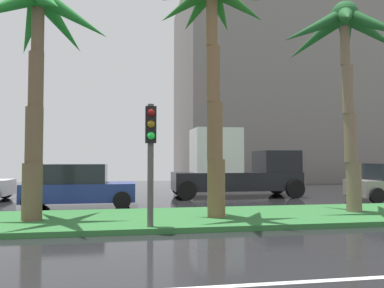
% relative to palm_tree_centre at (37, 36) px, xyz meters
% --- Properties ---
extents(palm_tree_centre, '(4.53, 4.21, 7.13)m').
position_rel_palm_tree_centre_xyz_m(palm_tree_centre, '(0.00, 0.00, 0.00)').
color(palm_tree_centre, brown).
rests_on(palm_tree_centre, median_strip).
extents(palm_tree_centre_right, '(3.64, 3.74, 7.56)m').
position_rel_palm_tree_centre_xyz_m(palm_tree_centre_right, '(5.24, -0.43, 0.45)').
color(palm_tree_centre_right, brown).
rests_on(palm_tree_centre_right, median_strip).
extents(palm_tree_mid_right, '(4.78, 4.44, 7.18)m').
position_rel_palm_tree_centre_xyz_m(palm_tree_mid_right, '(10.03, -0.02, 0.23)').
color(palm_tree_mid_right, '#755F4A').
rests_on(palm_tree_mid_right, median_strip).
extents(traffic_signal_median_right, '(0.28, 0.43, 3.21)m').
position_rel_palm_tree_centre_xyz_m(traffic_signal_median_right, '(3.30, -1.74, -3.21)').
color(traffic_signal_median_right, '#4C4C47').
rests_on(traffic_signal_median_right, median_strip).
extents(car_in_traffic_third, '(4.30, 2.02, 1.72)m').
position_rel_palm_tree_centre_xyz_m(car_in_traffic_third, '(0.78, 3.88, -4.75)').
color(car_in_traffic_third, navy).
rests_on(car_in_traffic_third, ground_plane).
extents(box_truck_lead, '(6.40, 2.64, 3.46)m').
position_rel_palm_tree_centre_xyz_m(box_truck_lead, '(8.02, 6.85, -4.03)').
color(box_truck_lead, black).
rests_on(box_truck_lead, ground_plane).
extents(building_far_right, '(17.23, 12.38, 17.27)m').
position_rel_palm_tree_centre_xyz_m(building_far_right, '(16.04, 21.89, 3.06)').
color(building_far_right, slate).
rests_on(building_far_right, ground_plane).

